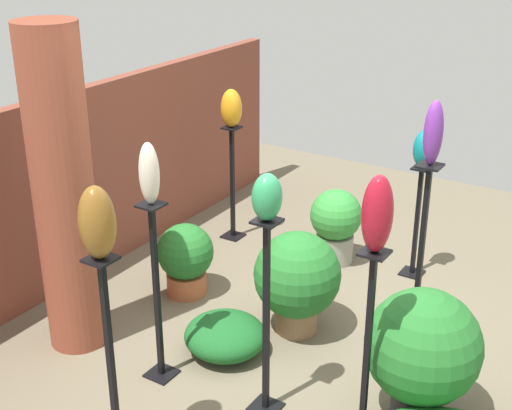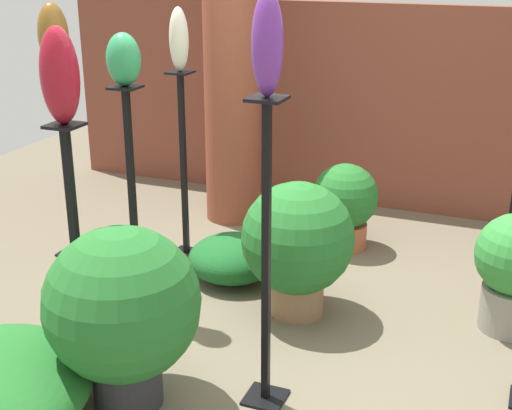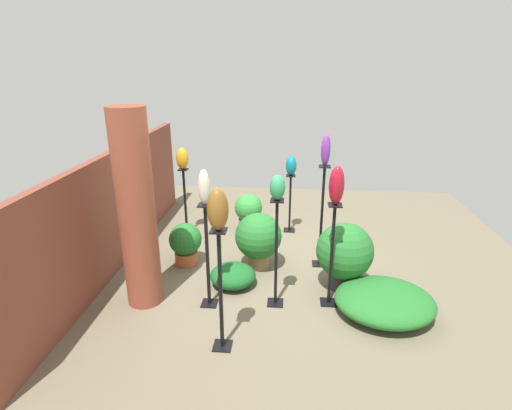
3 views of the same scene
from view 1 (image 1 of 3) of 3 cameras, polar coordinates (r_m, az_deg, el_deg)
The scene contains 22 objects.
ground_plane at distance 5.69m, azimuth 4.09°, elevation -10.75°, with size 8.00×8.00×0.00m, color #6B604C.
brick_wall_back at distance 6.53m, azimuth -13.34°, elevation 1.75°, with size 5.60×0.12×1.71m, color brown.
brick_pillar at distance 5.30m, azimuth -15.13°, elevation 0.83°, with size 0.44×0.44×2.46m, color brown.
pedestal_ivory at distance 5.02m, azimuth -7.91°, elevation -7.56°, with size 0.20×0.20×1.35m.
pedestal_ruby at distance 4.46m, azimuth 8.85°, elevation -12.01°, with size 0.20×0.20×1.34m.
pedestal_teal at distance 6.56m, azimuth 12.71°, elevation -1.72°, with size 0.20×0.20×1.04m.
pedestal_amber at distance 7.10m, azimuth -1.89°, elevation 1.36°, with size 0.20×0.20×1.17m.
pedestal_violet at distance 5.26m, azimuth 12.91°, elevation -5.32°, with size 0.20×0.20×1.54m.
pedestal_bronze at distance 4.37m, azimuth -11.49°, elevation -12.84°, with size 0.20×0.20×1.38m.
pedestal_jade at distance 4.65m, azimuth 0.82°, elevation -9.70°, with size 0.20×0.20×1.40m.
art_vase_ivory at distance 4.62m, azimuth -8.54°, elevation 2.50°, with size 0.13×0.14×0.42m, color beige.
art_vase_ruby at distance 4.00m, azimuth 9.68°, elevation -0.72°, with size 0.19×0.18×0.47m, color maroon.
art_vase_teal at distance 6.29m, azimuth 13.29°, elevation 4.38°, with size 0.20×0.19×0.33m, color #0F727A.
art_vase_amber at distance 6.84m, azimuth -1.98°, elevation 7.75°, with size 0.20×0.21×0.37m, color orange.
art_vase_violet at distance 4.86m, azimuth 14.00°, elevation 5.62°, with size 0.14×0.13×0.45m, color #6B2D8C.
art_vase_bronze at distance 3.89m, azimuth -12.59°, elevation -1.39°, with size 0.20×0.21×0.42m, color brown.
art_vase_jade at distance 4.23m, azimuth 0.89°, elevation 0.64°, with size 0.20×0.18×0.30m, color #2D9356.
potted_plant_near_pillar at distance 6.17m, azimuth -5.66°, elevation -4.15°, with size 0.49×0.49×0.65m.
potted_plant_front_left at distance 4.77m, azimuth 13.18°, elevation -11.21°, with size 0.76×0.76×0.93m.
potted_plant_mid_left at distance 6.70m, azimuth 6.39°, elevation -1.40°, with size 0.49×0.49×0.72m.
potted_plant_mid_right at distance 5.57m, azimuth 3.32°, elevation -5.83°, with size 0.69×0.69×0.84m.
foliage_bed_west at distance 5.47m, azimuth -2.47°, elevation -10.39°, with size 0.61×0.63×0.29m, color #195923.
Camera 1 is at (-4.20, -2.18, 3.17)m, focal length 50.00 mm.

